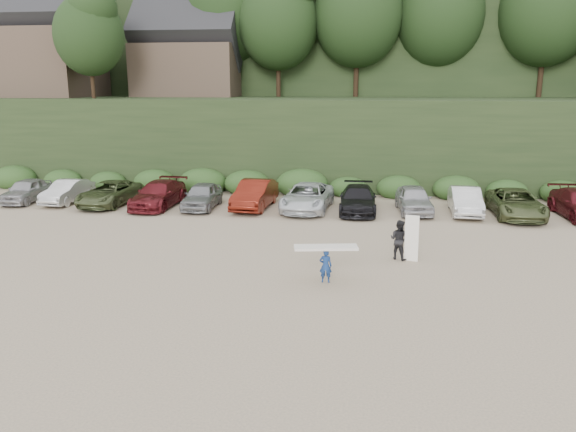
# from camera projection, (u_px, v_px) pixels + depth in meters

# --- Properties ---
(ground) EXTENTS (120.00, 120.00, 0.00)m
(ground) POSITION_uv_depth(u_px,v_px,m) (308.00, 266.00, 22.25)
(ground) COLOR tan
(ground) RESTS_ON ground
(hillside_backdrop) EXTENTS (90.00, 41.50, 28.00)m
(hillside_backdrop) POSITION_uv_depth(u_px,v_px,m) (343.00, 39.00, 54.32)
(hillside_backdrop) COLOR black
(hillside_backdrop) RESTS_ON ground
(parked_cars) EXTENTS (39.10, 5.71, 1.62)m
(parked_cars) POSITION_uv_depth(u_px,v_px,m) (347.00, 198.00, 31.57)
(parked_cars) COLOR #9C9B9F
(parked_cars) RESTS_ON ground
(child_surfer) EXTENTS (2.36, 1.01, 1.37)m
(child_surfer) POSITION_uv_depth(u_px,v_px,m) (326.00, 258.00, 20.24)
(child_surfer) COLOR navy
(child_surfer) RESTS_ON ground
(adult_surfer) EXTENTS (1.28, 0.96, 1.95)m
(adult_surfer) POSITION_uv_depth(u_px,v_px,m) (400.00, 240.00, 22.93)
(adult_surfer) COLOR black
(adult_surfer) RESTS_ON ground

